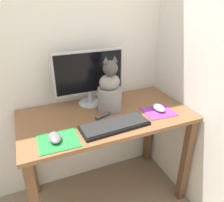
{
  "coord_description": "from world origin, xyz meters",
  "views": [
    {
      "loc": [
        -0.45,
        -1.16,
        1.42
      ],
      "look_at": [
        0.02,
        -0.05,
        0.84
      ],
      "focal_mm": 35.0,
      "sensor_mm": 36.0,
      "label": 1
    }
  ],
  "objects_px": {
    "computer_mouse_left": "(55,137)",
    "computer_mouse_right": "(159,108)",
    "monitor": "(89,76)",
    "keyboard": "(115,125)",
    "cat": "(110,91)"
  },
  "relations": [
    {
      "from": "computer_mouse_right",
      "to": "cat",
      "type": "height_order",
      "value": "cat"
    },
    {
      "from": "computer_mouse_left",
      "to": "computer_mouse_right",
      "type": "relative_size",
      "value": 1.0
    },
    {
      "from": "monitor",
      "to": "computer_mouse_left",
      "type": "height_order",
      "value": "monitor"
    },
    {
      "from": "keyboard",
      "to": "cat",
      "type": "xyz_separation_m",
      "value": [
        0.06,
        0.22,
        0.13
      ]
    },
    {
      "from": "monitor",
      "to": "keyboard",
      "type": "height_order",
      "value": "monitor"
    },
    {
      "from": "keyboard",
      "to": "computer_mouse_left",
      "type": "height_order",
      "value": "computer_mouse_left"
    },
    {
      "from": "computer_mouse_left",
      "to": "computer_mouse_right",
      "type": "bearing_deg",
      "value": 5.82
    },
    {
      "from": "computer_mouse_right",
      "to": "computer_mouse_left",
      "type": "bearing_deg",
      "value": -174.18
    },
    {
      "from": "computer_mouse_left",
      "to": "keyboard",
      "type": "bearing_deg",
      "value": 0.65
    },
    {
      "from": "monitor",
      "to": "computer_mouse_right",
      "type": "xyz_separation_m",
      "value": [
        0.39,
        -0.29,
        -0.19
      ]
    },
    {
      "from": "monitor",
      "to": "cat",
      "type": "distance_m",
      "value": 0.18
    },
    {
      "from": "computer_mouse_left",
      "to": "computer_mouse_right",
      "type": "xyz_separation_m",
      "value": [
        0.7,
        0.07,
        0.0
      ]
    },
    {
      "from": "monitor",
      "to": "cat",
      "type": "bearing_deg",
      "value": -55.46
    },
    {
      "from": "computer_mouse_left",
      "to": "computer_mouse_right",
      "type": "height_order",
      "value": "computer_mouse_right"
    },
    {
      "from": "keyboard",
      "to": "computer_mouse_right",
      "type": "height_order",
      "value": "computer_mouse_right"
    }
  ]
}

